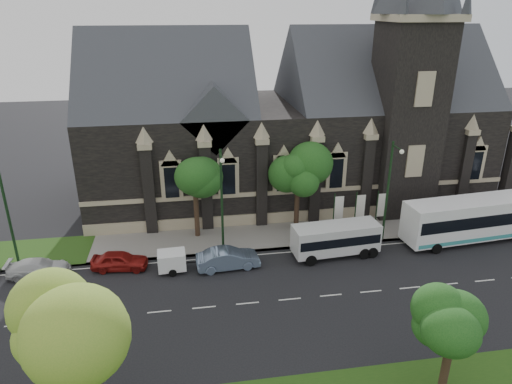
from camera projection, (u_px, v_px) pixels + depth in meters
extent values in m
plane|color=black|center=(290.00, 299.00, 32.02)|extent=(160.00, 160.00, 0.00)
cube|color=gray|center=(266.00, 236.00, 40.69)|extent=(80.00, 5.00, 0.15)
cube|color=black|center=(286.00, 149.00, 48.57)|extent=(40.00, 15.00, 10.00)
cube|color=#33353B|center=(169.00, 106.00, 44.94)|extent=(16.00, 15.00, 15.00)
cube|color=#33353B|center=(380.00, 99.00, 48.15)|extent=(20.00, 15.00, 15.00)
cube|color=#33353B|center=(213.00, 114.00, 41.40)|extent=(6.00, 6.00, 6.00)
cube|color=black|center=(405.00, 122.00, 43.03)|extent=(5.50, 5.50, 18.00)
cube|color=tan|center=(418.00, 17.00, 39.58)|extent=(6.20, 6.20, 0.60)
cube|color=tan|center=(304.00, 191.00, 42.35)|extent=(40.00, 0.22, 0.40)
cube|color=tan|center=(303.00, 216.00, 43.32)|extent=(40.00, 0.25, 1.20)
cube|color=black|center=(283.00, 176.00, 41.32)|extent=(1.20, 0.12, 2.80)
sphere|color=olive|center=(70.00, 327.00, 19.69)|extent=(4.16, 4.16, 4.16)
sphere|color=olive|center=(89.00, 299.00, 20.23)|extent=(3.12, 3.12, 3.12)
cylinder|color=black|center=(445.00, 371.00, 23.62)|extent=(0.44, 0.44, 3.08)
sphere|color=#194B17|center=(454.00, 325.00, 22.52)|extent=(3.20, 3.20, 3.20)
sphere|color=#194B17|center=(460.00, 306.00, 22.93)|extent=(2.40, 2.40, 2.40)
cylinder|color=black|center=(297.00, 210.00, 41.32)|extent=(0.44, 0.44, 3.96)
sphere|color=#194B17|center=(298.00, 172.00, 39.95)|extent=(3.84, 3.84, 3.84)
sphere|color=#194B17|center=(304.00, 161.00, 40.44)|extent=(2.88, 2.88, 2.88)
cylinder|color=black|center=(197.00, 217.00, 40.01)|extent=(0.44, 0.44, 3.96)
sphere|color=#194B17|center=(195.00, 178.00, 38.66)|extent=(3.68, 3.68, 3.68)
sphere|color=#194B17|center=(202.00, 168.00, 39.13)|extent=(2.76, 2.76, 2.76)
cylinder|color=#163318|center=(387.00, 193.00, 38.47)|extent=(0.20, 0.20, 9.00)
cylinder|color=#163318|center=(397.00, 148.00, 36.16)|extent=(0.10, 1.60, 0.10)
sphere|color=silver|center=(402.00, 152.00, 35.46)|extent=(0.36, 0.36, 0.36)
cylinder|color=#163318|center=(222.00, 203.00, 36.42)|extent=(0.20, 0.20, 9.00)
cylinder|color=#163318|center=(221.00, 156.00, 34.11)|extent=(0.10, 1.60, 0.10)
sphere|color=silver|center=(222.00, 161.00, 33.42)|extent=(0.36, 0.36, 0.36)
cylinder|color=#163318|center=(8.00, 217.00, 34.09)|extent=(0.20, 0.20, 9.00)
cylinder|color=#163318|center=(334.00, 214.00, 40.38)|extent=(0.10, 0.10, 4.00)
cube|color=white|center=(339.00, 208.00, 40.22)|extent=(0.80, 0.04, 2.20)
cylinder|color=#163318|center=(355.00, 213.00, 40.67)|extent=(0.10, 0.10, 4.00)
cube|color=white|center=(361.00, 207.00, 40.51)|extent=(0.80, 0.04, 2.20)
cylinder|color=#163318|center=(376.00, 212.00, 40.96)|extent=(0.10, 0.10, 4.00)
cube|color=white|center=(382.00, 205.00, 40.80)|extent=(0.80, 0.04, 2.20)
cube|color=white|center=(477.00, 217.00, 39.46)|extent=(13.38, 3.90, 3.40)
cube|color=black|center=(477.00, 215.00, 39.37)|extent=(12.86, 3.89, 1.08)
cube|color=teal|center=(474.00, 232.00, 39.99)|extent=(12.86, 3.88, 0.35)
cylinder|color=black|center=(436.00, 249.00, 37.82)|extent=(0.92, 0.36, 0.90)
cylinder|color=black|center=(418.00, 234.00, 40.29)|extent=(0.92, 0.36, 0.90)
cylinder|color=black|center=(500.00, 223.00, 42.23)|extent=(0.92, 0.36, 0.90)
cylinder|color=black|center=(512.00, 222.00, 42.53)|extent=(0.92, 0.36, 0.90)
cube|color=silver|center=(336.00, 238.00, 37.15)|extent=(7.23, 2.77, 2.28)
cube|color=black|center=(336.00, 237.00, 37.11)|extent=(6.95, 2.78, 0.76)
cylinder|color=black|center=(311.00, 261.00, 36.04)|extent=(0.92, 0.35, 0.90)
cylinder|color=black|center=(302.00, 247.00, 38.04)|extent=(0.92, 0.35, 0.90)
cylinder|color=black|center=(365.00, 254.00, 37.04)|extent=(0.92, 0.35, 0.90)
cylinder|color=black|center=(353.00, 241.00, 39.04)|extent=(0.92, 0.35, 0.90)
cylinder|color=black|center=(373.00, 253.00, 37.19)|extent=(0.92, 0.35, 0.90)
cylinder|color=black|center=(361.00, 240.00, 39.19)|extent=(0.92, 0.35, 0.90)
cube|color=white|center=(172.00, 260.00, 35.11)|extent=(2.18, 1.68, 1.37)
cylinder|color=black|center=(173.00, 273.00, 34.64)|extent=(0.60, 0.24, 0.59)
cylinder|color=black|center=(172.00, 262.00, 36.08)|extent=(0.60, 0.24, 0.59)
cylinder|color=black|center=(190.00, 263.00, 35.51)|extent=(1.26, 0.14, 0.08)
imported|color=#6E839F|center=(228.00, 259.00, 35.61)|extent=(5.04, 2.10, 1.62)
imported|color=maroon|center=(120.00, 261.00, 35.48)|extent=(4.48, 2.23, 1.47)
imported|color=silver|center=(39.00, 268.00, 34.62)|extent=(4.60, 1.92, 1.33)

